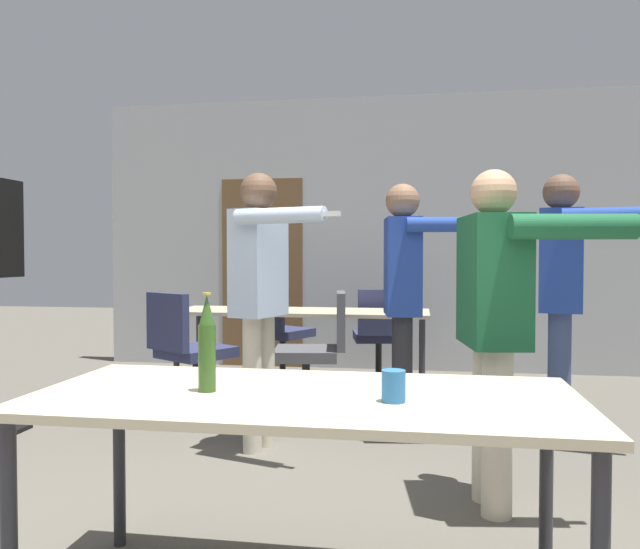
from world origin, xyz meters
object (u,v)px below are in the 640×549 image
Objects in this scene: person_right_polo at (496,307)px; person_left_plaid at (404,283)px; office_chair_far_left at (380,340)px; beer_bottle at (207,345)px; office_chair_far_right at (277,337)px; person_far_watching at (563,280)px; person_center_tall at (261,280)px; office_chair_near_pushed at (188,358)px; office_chair_side_rolled at (316,359)px; drink_cup at (394,386)px.

person_left_plaid is at bearing -165.56° from person_right_polo.
office_chair_far_left is 2.67× the size of beer_bottle.
person_right_polo is 3.23m from office_chair_far_right.
beer_bottle is at bearing -105.51° from office_chair_far_left.
beer_bottle is at bearing -23.31° from person_left_plaid.
office_chair_far_right is at bearing -111.42° from person_far_watching.
person_center_tall reaches higher than person_right_polo.
person_far_watching is at bearing 29.29° from office_chair_near_pushed.
person_far_watching is 1.87× the size of office_chair_far_right.
person_left_plaid reaches higher than office_chair_side_rolled.
office_chair_side_rolled is (-0.66, 0.38, -0.58)m from person_left_plaid.
person_left_plaid is at bearing 90.56° from drink_cup.
person_far_watching reaches higher than office_chair_near_pushed.
office_chair_far_right is at bearing -149.29° from person_left_plaid.
beer_bottle is (-0.34, -3.82, 0.49)m from office_chair_far_left.
office_chair_near_pushed is at bearing -81.44° from person_far_watching.
person_left_plaid reaches higher than office_chair_far_right.
office_chair_side_rolled is 9.30× the size of drink_cup.
office_chair_far_left is (0.96, 0.09, -0.02)m from office_chair_far_right.
office_chair_far_left is 8.93× the size of drink_cup.
drink_cup is at bearing -96.06° from office_chair_far_left.
office_chair_side_rolled reaches higher than office_chair_far_right.
person_center_tall is 5.10× the size of beer_bottle.
office_chair_far_right is at bearing 175.12° from office_chair_far_left.
person_far_watching reaches higher than office_chair_far_left.
person_left_plaid is at bearing -91.14° from office_chair_far_left.
person_right_polo is 1.72× the size of office_chair_near_pushed.
person_center_tall is 0.97m from person_left_plaid.
person_right_polo reaches higher than office_chair_far_right.
person_right_polo is at bearing -13.52° from person_far_watching.
drink_cup is (0.29, -3.87, 0.38)m from office_chair_far_left.
office_chair_far_left is (1.34, 1.42, -0.03)m from office_chair_near_pushed.
beer_bottle is (1.00, -2.40, 0.46)m from office_chair_near_pushed.
office_chair_side_rolled reaches higher than drink_cup.
person_center_tall is 1.85× the size of office_chair_far_right.
person_far_watching is 2.56m from drink_cup.
person_far_watching is 1.93× the size of office_chair_far_left.
person_right_polo reaches higher than office_chair_near_pushed.
office_chair_far_right is (-1.69, 2.69, -0.53)m from person_right_polo.
office_chair_side_rolled is at bearing -37.10° from office_chair_far_right.
person_center_tall is 1.91× the size of office_chair_far_left.
person_right_polo is at bearing 43.81° from beer_bottle.
office_chair_near_pushed is 1.95m from office_chair_far_left.
person_left_plaid is 2.08m from office_chair_far_right.
beer_bottle is at bearing 175.23° from drink_cup.
person_center_tall is 2.26m from office_chair_far_left.
person_far_watching reaches higher than person_right_polo.
office_chair_near_pushed is 1.04× the size of office_chair_far_left.
office_chair_side_rolled reaches higher than office_chair_far_left.
person_right_polo is at bearing 14.88° from person_left_plaid.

